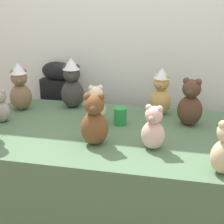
% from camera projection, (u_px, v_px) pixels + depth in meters
% --- Properties ---
extents(wall_back, '(7.00, 0.08, 2.60)m').
position_uv_depth(wall_back, '(132.00, 18.00, 2.39)').
color(wall_back, white).
rests_on(wall_back, ground_plane).
extents(display_table, '(1.70, 0.93, 0.71)m').
position_uv_depth(display_table, '(112.00, 180.00, 2.07)').
color(display_table, '#4C6B4C').
rests_on(display_table, ground_plane).
extents(instrument_case, '(0.29, 0.16, 0.98)m').
position_uv_depth(instrument_case, '(61.00, 119.00, 2.67)').
color(instrument_case, black).
rests_on(instrument_case, ground_plane).
extents(teddy_bear_mocha, '(0.19, 0.19, 0.33)m').
position_uv_depth(teddy_bear_mocha, '(20.00, 87.00, 2.23)').
color(teddy_bear_mocha, '#7F6047').
rests_on(teddy_bear_mocha, display_table).
extents(teddy_bear_cream, '(0.16, 0.14, 0.25)m').
position_uv_depth(teddy_bear_cream, '(96.00, 105.00, 2.02)').
color(teddy_bear_cream, beige).
rests_on(teddy_bear_cream, display_table).
extents(teddy_bear_charcoal, '(0.20, 0.18, 0.36)m').
position_uv_depth(teddy_bear_charcoal, '(72.00, 84.00, 2.27)').
color(teddy_bear_charcoal, '#383533').
rests_on(teddy_bear_charcoal, display_table).
extents(teddy_bear_chestnut, '(0.17, 0.15, 0.30)m').
position_uv_depth(teddy_bear_chestnut, '(94.00, 121.00, 1.73)').
color(teddy_bear_chestnut, brown).
rests_on(teddy_bear_chestnut, display_table).
extents(teddy_bear_honey, '(0.18, 0.17, 0.32)m').
position_uv_depth(teddy_bear_honey, '(161.00, 92.00, 2.15)').
color(teddy_bear_honey, tan).
rests_on(teddy_bear_honey, display_table).
extents(teddy_bear_cocoa, '(0.18, 0.16, 0.30)m').
position_uv_depth(teddy_bear_cocoa, '(190.00, 104.00, 1.98)').
color(teddy_bear_cocoa, '#4C3323').
rests_on(teddy_bear_cocoa, display_table).
extents(teddy_bear_blush, '(0.14, 0.13, 0.25)m').
position_uv_depth(teddy_bear_blush, '(153.00, 129.00, 1.69)').
color(teddy_bear_blush, beige).
rests_on(teddy_bear_blush, display_table).
extents(teddy_bear_ash, '(0.12, 0.11, 0.22)m').
position_uv_depth(teddy_bear_ash, '(1.00, 107.00, 2.04)').
color(teddy_bear_ash, gray).
rests_on(teddy_bear_ash, display_table).
extents(party_cup_green, '(0.08, 0.08, 0.11)m').
position_uv_depth(party_cup_green, '(120.00, 116.00, 2.02)').
color(party_cup_green, '#238C3D').
rests_on(party_cup_green, display_table).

